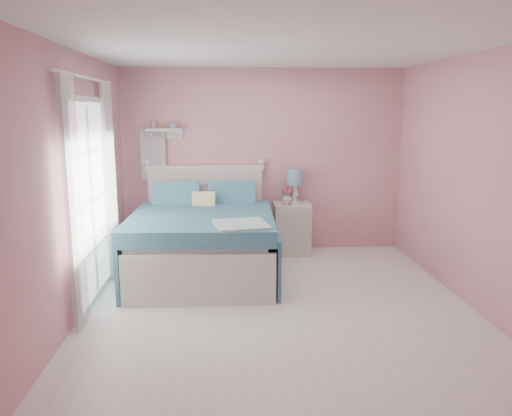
{
  "coord_description": "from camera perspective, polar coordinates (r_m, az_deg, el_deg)",
  "views": [
    {
      "loc": [
        -0.55,
        -4.87,
        2.03
      ],
      "look_at": [
        -0.17,
        1.2,
        0.82
      ],
      "focal_mm": 35.0,
      "sensor_mm": 36.0,
      "label": 1
    }
  ],
  "objects": [
    {
      "name": "french_door",
      "position": [
        5.54,
        -18.38,
        0.73
      ],
      "size": [
        0.04,
        1.32,
        2.16
      ],
      "color": "silver",
      "rests_on": "floor"
    },
    {
      "name": "floor",
      "position": [
        5.31,
        2.68,
        -11.27
      ],
      "size": [
        4.5,
        4.5,
        0.0
      ],
      "primitive_type": "plane",
      "color": "silver",
      "rests_on": "ground"
    },
    {
      "name": "room_shell",
      "position": [
        4.92,
        2.85,
        6.02
      ],
      "size": [
        4.5,
        4.5,
        4.5
      ],
      "color": "#C77E8E",
      "rests_on": "floor"
    },
    {
      "name": "teacup",
      "position": [
        6.87,
        3.55,
        0.6
      ],
      "size": [
        0.1,
        0.1,
        0.07
      ],
      "primitive_type": "imported",
      "rotation": [
        0.0,
        0.0,
        -0.13
      ],
      "color": "#C8868E",
      "rests_on": "nightstand"
    },
    {
      "name": "table_lamp",
      "position": [
        7.1,
        4.45,
        3.28
      ],
      "size": [
        0.23,
        0.23,
        0.47
      ],
      "color": "white",
      "rests_on": "nightstand"
    },
    {
      "name": "roses",
      "position": [
        7.03,
        3.6,
        2.04
      ],
      "size": [
        0.14,
        0.11,
        0.12
      ],
      "color": "#D0476A",
      "rests_on": "vase"
    },
    {
      "name": "vase",
      "position": [
        7.05,
        3.6,
        1.15
      ],
      "size": [
        0.14,
        0.14,
        0.14
      ],
      "primitive_type": "imported",
      "rotation": [
        0.0,
        0.0,
        0.04
      ],
      "color": "silver",
      "rests_on": "nightstand"
    },
    {
      "name": "curtain_near",
      "position": [
        4.81,
        -20.1,
        0.36
      ],
      "size": [
        0.04,
        0.4,
        2.32
      ],
      "primitive_type": "cube",
      "color": "white",
      "rests_on": "floor"
    },
    {
      "name": "curtain_far",
      "position": [
        6.23,
        -16.28,
        2.94
      ],
      "size": [
        0.04,
        0.4,
        2.32
      ],
      "primitive_type": "cube",
      "color": "white",
      "rests_on": "floor"
    },
    {
      "name": "bed",
      "position": [
        6.26,
        -6.07,
        -3.77
      ],
      "size": [
        1.76,
        2.18,
        1.25
      ],
      "rotation": [
        0.0,
        0.0,
        -0.03
      ],
      "color": "silver",
      "rests_on": "floor"
    },
    {
      "name": "wall_shelf",
      "position": [
        7.12,
        -10.44,
        8.67
      ],
      "size": [
        0.5,
        0.15,
        0.25
      ],
      "color": "silver",
      "rests_on": "room_shell"
    },
    {
      "name": "nightstand",
      "position": [
        7.12,
        4.08,
        -2.32
      ],
      "size": [
        0.5,
        0.49,
        0.73
      ],
      "color": "beige",
      "rests_on": "floor"
    },
    {
      "name": "hanging_dress",
      "position": [
        7.15,
        -11.67,
        5.95
      ],
      "size": [
        0.34,
        0.03,
        0.72
      ],
      "primitive_type": "cube",
      "color": "white",
      "rests_on": "room_shell"
    }
  ]
}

